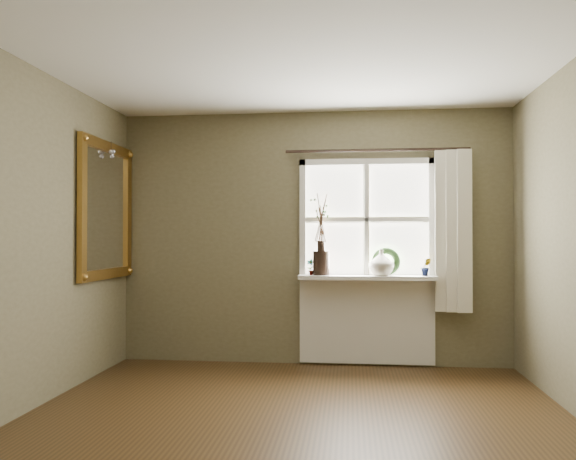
{
  "coord_description": "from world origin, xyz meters",
  "views": [
    {
      "loc": [
        0.38,
        -3.53,
        1.3
      ],
      "look_at": [
        -0.18,
        1.55,
        1.37
      ],
      "focal_mm": 35.0,
      "sensor_mm": 36.0,
      "label": 1
    }
  ],
  "objects_px": {
    "dark_jug": "(321,263)",
    "wreath": "(386,265)",
    "cream_vase": "(381,262)",
    "gilt_mirror": "(107,210)"
  },
  "relations": [
    {
      "from": "dark_jug",
      "to": "wreath",
      "type": "distance_m",
      "value": 0.65
    },
    {
      "from": "cream_vase",
      "to": "wreath",
      "type": "bearing_deg",
      "value": 39.32
    },
    {
      "from": "dark_jug",
      "to": "cream_vase",
      "type": "relative_size",
      "value": 0.94
    },
    {
      "from": "cream_vase",
      "to": "wreath",
      "type": "distance_m",
      "value": 0.07
    },
    {
      "from": "gilt_mirror",
      "to": "wreath",
      "type": "bearing_deg",
      "value": 10.12
    },
    {
      "from": "wreath",
      "to": "gilt_mirror",
      "type": "distance_m",
      "value": 2.8
    },
    {
      "from": "dark_jug",
      "to": "gilt_mirror",
      "type": "bearing_deg",
      "value": -167.85
    },
    {
      "from": "wreath",
      "to": "gilt_mirror",
      "type": "bearing_deg",
      "value": -167.27
    },
    {
      "from": "cream_vase",
      "to": "wreath",
      "type": "relative_size",
      "value": 0.92
    },
    {
      "from": "dark_jug",
      "to": "gilt_mirror",
      "type": "relative_size",
      "value": 0.18
    }
  ]
}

